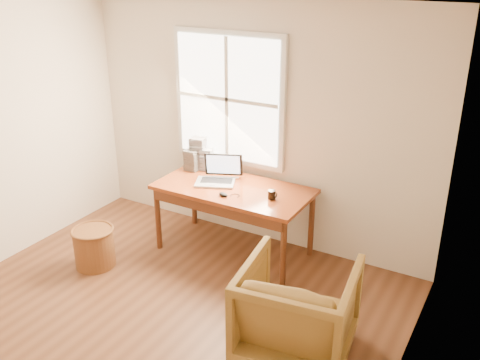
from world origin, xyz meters
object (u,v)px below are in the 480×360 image
(wicker_stool, at_px, (94,248))
(desk, at_px, (234,189))
(armchair, at_px, (297,310))
(cd_stack_a, at_px, (207,160))
(laptop, at_px, (215,170))
(coffee_mug, at_px, (272,195))

(wicker_stool, bearing_deg, desk, 40.93)
(armchair, relative_size, cd_stack_a, 3.55)
(wicker_stool, bearing_deg, laptop, 47.05)
(armchair, height_order, cd_stack_a, cd_stack_a)
(armchair, xyz_separation_m, coffee_mug, (-0.77, 1.07, 0.40))
(wicker_stool, relative_size, laptop, 0.98)
(armchair, distance_m, coffee_mug, 1.38)
(wicker_stool, relative_size, coffee_mug, 4.68)
(laptop, distance_m, coffee_mug, 0.69)
(desk, distance_m, laptop, 0.28)
(armchair, height_order, wicker_stool, armchair)
(desk, height_order, laptop, laptop)
(wicker_stool, distance_m, laptop, 1.46)
(desk, bearing_deg, cd_stack_a, 151.93)
(armchair, bearing_deg, cd_stack_a, -46.66)
(desk, height_order, wicker_stool, desk)
(armchair, relative_size, wicker_stool, 2.17)
(laptop, xyz_separation_m, coffee_mug, (0.68, -0.04, -0.10))
(coffee_mug, bearing_deg, wicker_stool, -141.65)
(desk, distance_m, coffee_mug, 0.47)
(desk, relative_size, wicker_stool, 3.96)
(laptop, relative_size, coffee_mug, 4.79)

